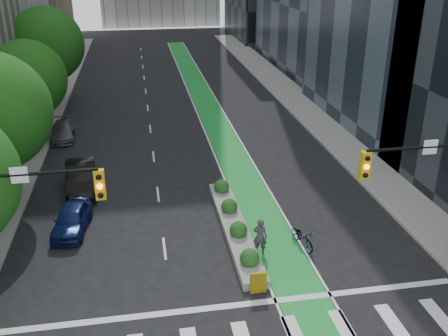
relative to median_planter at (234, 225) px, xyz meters
name	(u,v)px	position (x,y,z in m)	size (l,w,h in m)	color
ground	(239,325)	(-1.20, -7.04, -0.37)	(160.00, 160.00, 0.00)	black
sidewalk_left	(33,131)	(-13.00, 17.96, -0.30)	(3.60, 90.00, 0.15)	gray
sidewalk_right	(314,115)	(10.60, 17.96, -0.30)	(3.60, 90.00, 0.15)	gray
bike_lane_paint	(207,105)	(1.80, 22.96, -0.37)	(2.20, 70.00, 0.01)	green
tree_midfar	(27,79)	(-12.20, 14.96, 4.57)	(5.60, 5.60, 7.76)	black
tree_far	(47,45)	(-12.20, 24.96, 5.32)	(6.60, 6.60, 9.00)	black
median_planter	(234,225)	(0.00, 0.00, 0.00)	(1.20, 10.26, 1.10)	gray
bicycle	(302,237)	(3.00, -2.00, 0.13)	(0.67, 1.91, 1.00)	gray
cyclist	(260,236)	(0.80, -2.24, 0.55)	(0.67, 0.44, 1.85)	#38333D
parked_car_left_near	(72,219)	(-8.28, 1.53, 0.30)	(1.58, 3.92, 1.34)	#0D1B51
parked_car_left_mid	(81,177)	(-8.20, 6.39, 0.44)	(1.71, 4.91, 1.62)	black
parked_car_left_far	(63,131)	(-10.40, 15.89, 0.25)	(1.74, 4.27, 1.24)	#5A5C5F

